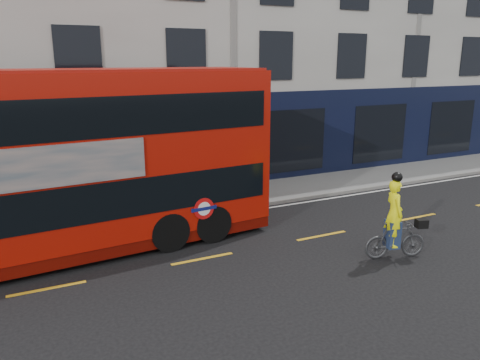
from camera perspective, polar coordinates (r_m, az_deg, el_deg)
ground at (r=13.85m, az=13.56°, el=-8.66°), size 120.00×120.00×0.00m
pavement at (r=18.97m, az=1.11°, el=-1.71°), size 60.00×3.00×0.12m
kerb at (r=17.70m, az=3.32°, el=-2.91°), size 60.00×0.12×0.13m
building_terrace at (r=24.23m, az=-6.15°, el=19.47°), size 50.00×10.07×15.00m
road_edge_line at (r=17.47m, az=3.80°, el=-3.36°), size 58.00×0.10×0.01m
lane_dashes at (r=14.94m, az=9.91°, el=-6.70°), size 58.00×0.12×0.01m
bus at (r=13.54m, az=-22.60°, el=1.73°), size 12.84×3.81×5.11m
cyclist at (r=13.55m, az=18.37°, el=-5.73°), size 1.81×0.97×2.46m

